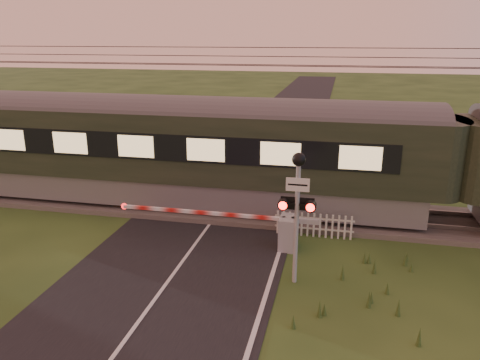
% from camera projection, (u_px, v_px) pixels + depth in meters
% --- Properties ---
extents(ground, '(160.00, 160.00, 0.00)m').
position_uv_depth(ground, '(159.00, 295.00, 12.24)').
color(ground, '#243C17').
rests_on(ground, ground).
extents(road, '(6.00, 140.00, 0.03)m').
position_uv_depth(road, '(156.00, 299.00, 12.02)').
color(road, black).
rests_on(road, ground).
extents(track_bed, '(140.00, 3.40, 0.39)m').
position_uv_depth(track_bed, '(221.00, 207.00, 18.29)').
color(track_bed, '#47423D').
rests_on(track_bed, ground).
extents(overhead_wires, '(120.00, 0.62, 0.62)m').
position_uv_depth(overhead_wires, '(219.00, 58.00, 16.62)').
color(overhead_wires, black).
rests_on(overhead_wires, ground).
extents(train, '(43.13, 2.97, 4.02)m').
position_uv_depth(train, '(456.00, 164.00, 15.93)').
color(train, slate).
rests_on(train, ground).
extents(boom_gate, '(6.63, 0.82, 1.09)m').
position_uv_depth(boom_gate, '(278.00, 230.00, 14.81)').
color(boom_gate, gray).
rests_on(boom_gate, ground).
extents(crossing_signal, '(0.93, 0.37, 3.66)m').
position_uv_depth(crossing_signal, '(297.00, 195.00, 12.14)').
color(crossing_signal, gray).
rests_on(crossing_signal, ground).
extents(picket_fence, '(2.65, 0.07, 0.83)m').
position_uv_depth(picket_fence, '(314.00, 225.00, 15.66)').
color(picket_fence, silver).
rests_on(picket_fence, ground).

